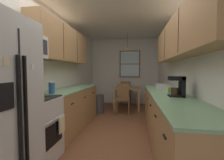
# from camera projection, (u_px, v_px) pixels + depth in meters

# --- Properties ---
(ground_plane) EXTENTS (12.00, 12.00, 0.00)m
(ground_plane) POSITION_uv_depth(u_px,v_px,m) (117.00, 126.00, 3.64)
(ground_plane) COLOR brown
(wall_left) EXTENTS (0.10, 9.00, 2.55)m
(wall_left) POSITION_uv_depth(u_px,v_px,m) (62.00, 72.00, 3.77)
(wall_left) COLOR silver
(wall_left) RESTS_ON ground
(wall_right) EXTENTS (0.10, 9.00, 2.55)m
(wall_right) POSITION_uv_depth(u_px,v_px,m) (178.00, 72.00, 3.37)
(wall_right) COLOR silver
(wall_right) RESTS_ON ground
(wall_back) EXTENTS (4.40, 0.10, 2.55)m
(wall_back) POSITION_uv_depth(u_px,v_px,m) (125.00, 71.00, 6.19)
(wall_back) COLOR silver
(wall_back) RESTS_ON ground
(ceiling_slab) EXTENTS (4.40, 9.00, 0.08)m
(ceiling_slab) POSITION_uv_depth(u_px,v_px,m) (117.00, 13.00, 3.49)
(ceiling_slab) COLOR white
(stove_range) EXTENTS (0.66, 0.63, 1.10)m
(stove_range) POSITION_uv_depth(u_px,v_px,m) (33.00, 129.00, 2.18)
(stove_range) COLOR silver
(stove_range) RESTS_ON ground
(microwave_over_range) EXTENTS (0.39, 0.63, 0.33)m
(microwave_over_range) POSITION_uv_depth(u_px,v_px,m) (23.00, 45.00, 2.13)
(microwave_over_range) COLOR white
(counter_left) EXTENTS (0.64, 2.12, 0.90)m
(counter_left) POSITION_uv_depth(u_px,v_px,m) (72.00, 108.00, 3.54)
(counter_left) COLOR #A87A4C
(counter_left) RESTS_ON ground
(upper_cabinets_left) EXTENTS (0.33, 2.20, 0.76)m
(upper_cabinets_left) POSITION_uv_depth(u_px,v_px,m) (64.00, 44.00, 3.43)
(upper_cabinets_left) COLOR #A87A4C
(counter_right) EXTENTS (0.64, 3.23, 0.90)m
(counter_right) POSITION_uv_depth(u_px,v_px,m) (169.00, 120.00, 2.62)
(counter_right) COLOR #A87A4C
(counter_right) RESTS_ON ground
(upper_cabinets_right) EXTENTS (0.33, 2.91, 0.63)m
(upper_cabinets_right) POSITION_uv_depth(u_px,v_px,m) (181.00, 38.00, 2.47)
(upper_cabinets_right) COLOR #A87A4C
(dining_table) EXTENTS (0.84, 0.88, 0.73)m
(dining_table) POSITION_uv_depth(u_px,v_px,m) (127.00, 91.00, 5.31)
(dining_table) COLOR #A87F51
(dining_table) RESTS_ON ground
(dining_chair_near) EXTENTS (0.41, 0.41, 0.90)m
(dining_chair_near) POSITION_uv_depth(u_px,v_px,m) (123.00, 97.00, 4.69)
(dining_chair_near) COLOR brown
(dining_chair_near) RESTS_ON ground
(dining_chair_far) EXTENTS (0.42, 0.42, 0.90)m
(dining_chair_far) POSITION_uv_depth(u_px,v_px,m) (126.00, 92.00, 5.97)
(dining_chair_far) COLOR brown
(dining_chair_far) RESTS_ON ground
(pendant_light) EXTENTS (0.30, 0.30, 0.55)m
(pendant_light) POSITION_uv_depth(u_px,v_px,m) (127.00, 49.00, 5.23)
(pendant_light) COLOR black
(back_window) EXTENTS (0.79, 0.05, 1.04)m
(back_window) POSITION_uv_depth(u_px,v_px,m) (130.00, 64.00, 6.07)
(back_window) COLOR brown
(trash_bin) EXTENTS (0.34, 0.34, 0.56)m
(trash_bin) POSITION_uv_depth(u_px,v_px,m) (98.00, 104.00, 4.80)
(trash_bin) COLOR #3F3F42
(trash_bin) RESTS_ON ground
(storage_canister) EXTENTS (0.10, 0.10, 0.20)m
(storage_canister) POSITION_uv_depth(u_px,v_px,m) (52.00, 88.00, 2.67)
(storage_canister) COLOR #265999
(storage_canister) RESTS_ON counter_left
(dish_towel) EXTENTS (0.02, 0.16, 0.24)m
(dish_towel) POSITION_uv_depth(u_px,v_px,m) (62.00, 124.00, 2.28)
(dish_towel) COLOR beige
(coffee_maker) EXTENTS (0.22, 0.18, 0.31)m
(coffee_maker) POSITION_uv_depth(u_px,v_px,m) (178.00, 86.00, 2.33)
(coffee_maker) COLOR black
(coffee_maker) RESTS_ON counter_right
(mug_by_coffeemaker) EXTENTS (0.11, 0.08, 0.10)m
(mug_by_coffeemaker) POSITION_uv_depth(u_px,v_px,m) (170.00, 91.00, 2.69)
(mug_by_coffeemaker) COLOR #3F7F4C
(mug_by_coffeemaker) RESTS_ON counter_right
(mug_spare) EXTENTS (0.11, 0.07, 0.10)m
(mug_spare) POSITION_uv_depth(u_px,v_px,m) (169.00, 89.00, 2.83)
(mug_spare) COLOR #E5CC4C
(mug_spare) RESTS_ON counter_right
(dish_rack) EXTENTS (0.28, 0.34, 0.10)m
(dish_rack) POSITION_uv_depth(u_px,v_px,m) (163.00, 86.00, 3.43)
(dish_rack) COLOR silver
(dish_rack) RESTS_ON counter_right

